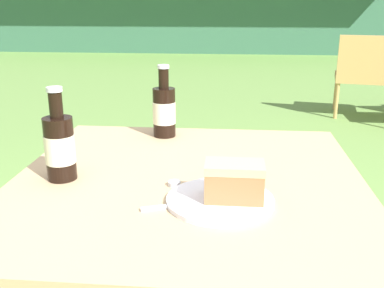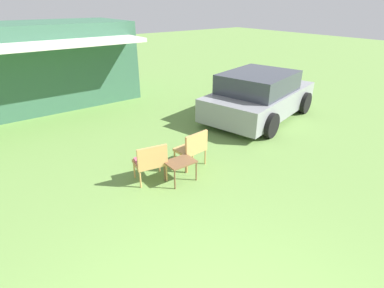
{
  "view_description": "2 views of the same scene",
  "coord_description": "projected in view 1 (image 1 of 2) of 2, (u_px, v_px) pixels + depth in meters",
  "views": [
    {
      "loc": [
        0.1,
        -0.95,
        1.14
      ],
      "look_at": [
        0.0,
        0.1,
        0.8
      ],
      "focal_mm": 42.0,
      "sensor_mm": 36.0,
      "label": 1
    },
    {
      "loc": [
        -1.0,
        -0.96,
        3.26
      ],
      "look_at": [
        1.95,
        2.97,
        0.9
      ],
      "focal_mm": 28.0,
      "sensor_mm": 36.0,
      "label": 2
    }
  ],
  "objects": [
    {
      "name": "loose_bottle_cap",
      "position": [
        174.0,
        184.0,
        0.99
      ],
      "size": [
        0.03,
        0.03,
        0.01
      ],
      "color": "silver",
      "rests_on": "patio_table"
    },
    {
      "name": "cola_bottle_near",
      "position": [
        164.0,
        110.0,
        1.33
      ],
      "size": [
        0.07,
        0.07,
        0.21
      ],
      "color": "black",
      "rests_on": "patio_table"
    },
    {
      "name": "cake_on_plate",
      "position": [
        228.0,
        189.0,
        0.9
      ],
      "size": [
        0.22,
        0.22,
        0.09
      ],
      "color": "white",
      "rests_on": "patio_table"
    },
    {
      "name": "cola_bottle_far",
      "position": [
        60.0,
        146.0,
        1.01
      ],
      "size": [
        0.07,
        0.07,
        0.21
      ],
      "color": "black",
      "rests_on": "patio_table"
    },
    {
      "name": "patio_table",
      "position": [
        188.0,
        207.0,
        1.06
      ],
      "size": [
        0.8,
        0.83,
        0.75
      ],
      "color": "tan",
      "rests_on": "ground_plane"
    },
    {
      "name": "wicker_chair_cushioned",
      "position": [
        368.0,
        72.0,
        4.4
      ],
      "size": [
        0.67,
        0.56,
        0.81
      ],
      "rotation": [
        0.0,
        0.0,
        2.96
      ],
      "color": "tan",
      "rests_on": "ground_plane"
    },
    {
      "name": "fork",
      "position": [
        190.0,
        204.0,
        0.89
      ],
      "size": [
        0.19,
        0.08,
        0.01
      ],
      "color": "silver",
      "rests_on": "patio_table"
    }
  ]
}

